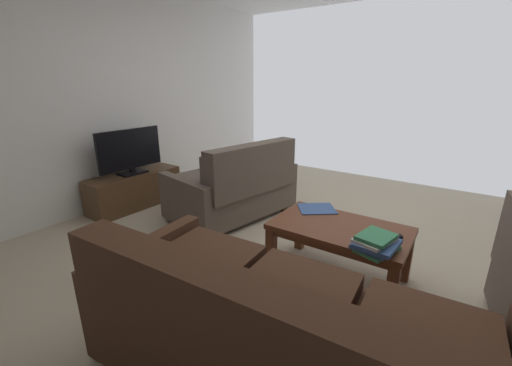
{
  "coord_description": "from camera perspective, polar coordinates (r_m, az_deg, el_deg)",
  "views": [
    {
      "loc": [
        -0.99,
        2.48,
        1.5
      ],
      "look_at": [
        0.18,
        0.75,
        0.83
      ],
      "focal_mm": 22.53,
      "sensor_mm": 36.0,
      "label": 1
    }
  ],
  "objects": [
    {
      "name": "flat_tv",
      "position": [
        4.11,
        -21.47,
        5.31
      ],
      "size": [
        0.21,
        0.81,
        0.54
      ],
      "color": "black",
      "rests_on": "tv_stand"
    },
    {
      "name": "sofa_main",
      "position": [
        1.66,
        3.71,
        -25.79
      ],
      "size": [
        2.01,
        0.99,
        0.84
      ],
      "color": "black",
      "rests_on": "ground"
    },
    {
      "name": "coffee_table",
      "position": [
        2.57,
        14.6,
        -8.83
      ],
      "size": [
        1.0,
        0.6,
        0.44
      ],
      "color": "brown",
      "rests_on": "ground"
    },
    {
      "name": "tv_remote",
      "position": [
        2.47,
        22.77,
        -8.71
      ],
      "size": [
        0.16,
        0.13,
        0.02
      ],
      "color": "black",
      "rests_on": "coffee_table"
    },
    {
      "name": "loose_magazine",
      "position": [
        2.81,
        10.73,
        -4.49
      ],
      "size": [
        0.39,
        0.38,
        0.01
      ],
      "primitive_type": "cube",
      "rotation": [
        0.0,
        0.0,
        5.36
      ],
      "color": "#385693",
      "rests_on": "coffee_table"
    },
    {
      "name": "tv_stand",
      "position": [
        4.23,
        -20.74,
        -1.15
      ],
      "size": [
        0.42,
        1.13,
        0.42
      ],
      "color": "#4C331E",
      "rests_on": "ground"
    },
    {
      "name": "loveseat_near",
      "position": [
        3.62,
        -3.66,
        -0.57
      ],
      "size": [
        1.09,
        1.49,
        0.88
      ],
      "color": "black",
      "rests_on": "ground"
    },
    {
      "name": "book_stack",
      "position": [
        2.23,
        20.49,
        -9.96
      ],
      "size": [
        0.28,
        0.32,
        0.12
      ],
      "color": "#337F51",
      "rests_on": "coffee_table"
    },
    {
      "name": "ground_plane",
      "position": [
        3.06,
        11.06,
        -11.99
      ],
      "size": [
        5.35,
        5.45,
        0.01
      ],
      "primitive_type": "cube",
      "color": "#B7A88E"
    },
    {
      "name": "wall_right",
      "position": [
        4.43,
        -22.35,
        13.95
      ],
      "size": [
        0.12,
        5.45,
        2.61
      ],
      "primitive_type": "cube",
      "color": "white",
      "rests_on": "ground"
    }
  ]
}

